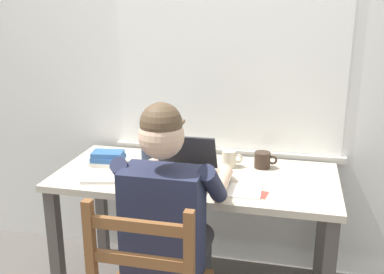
# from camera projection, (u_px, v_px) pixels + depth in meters

# --- Properties ---
(back_wall) EXTENTS (6.00, 0.08, 2.60)m
(back_wall) POSITION_uv_depth(u_px,v_px,m) (212.00, 58.00, 2.66)
(back_wall) COLOR silver
(back_wall) RESTS_ON ground
(desk) EXTENTS (1.49, 0.68, 0.73)m
(desk) POSITION_uv_depth(u_px,v_px,m) (196.00, 191.00, 2.46)
(desk) COLOR #BCB29E
(desk) RESTS_ON ground
(seated_person) EXTENTS (0.50, 0.60, 1.23)m
(seated_person) POSITION_uv_depth(u_px,v_px,m) (170.00, 218.00, 2.06)
(seated_person) COLOR #232842
(seated_person) RESTS_ON ground
(laptop) EXTENTS (0.33, 0.34, 0.21)m
(laptop) POSITION_uv_depth(u_px,v_px,m) (181.00, 169.00, 2.36)
(laptop) COLOR #232328
(laptop) RESTS_ON desk
(computer_mouse) EXTENTS (0.06, 0.10, 0.03)m
(computer_mouse) POSITION_uv_depth(u_px,v_px,m) (224.00, 182.00, 2.28)
(computer_mouse) COLOR #232328
(computer_mouse) RESTS_ON desk
(coffee_mug_white) EXTENTS (0.12, 0.08, 0.09)m
(coffee_mug_white) POSITION_uv_depth(u_px,v_px,m) (229.00, 159.00, 2.52)
(coffee_mug_white) COLOR beige
(coffee_mug_white) RESTS_ON desk
(coffee_mug_dark) EXTENTS (0.11, 0.07, 0.10)m
(coffee_mug_dark) POSITION_uv_depth(u_px,v_px,m) (148.00, 154.00, 2.59)
(coffee_mug_dark) COLOR #2D384C
(coffee_mug_dark) RESTS_ON desk
(coffee_mug_spare) EXTENTS (0.13, 0.09, 0.09)m
(coffee_mug_spare) POSITION_uv_depth(u_px,v_px,m) (263.00, 160.00, 2.51)
(coffee_mug_spare) COLOR #38281E
(coffee_mug_spare) RESTS_ON desk
(book_stack_main) EXTENTS (0.19, 0.16, 0.08)m
(book_stack_main) POSITION_uv_depth(u_px,v_px,m) (108.00, 158.00, 2.55)
(book_stack_main) COLOR white
(book_stack_main) RESTS_ON desk
(paper_pile_near_laptop) EXTENTS (0.27, 0.20, 0.02)m
(paper_pile_near_laptop) POSITION_uv_depth(u_px,v_px,m) (106.00, 177.00, 2.36)
(paper_pile_near_laptop) COLOR silver
(paper_pile_near_laptop) RESTS_ON desk
(paper_pile_back_corner) EXTENTS (0.24, 0.17, 0.01)m
(paper_pile_back_corner) POSITION_uv_depth(u_px,v_px,m) (237.00, 190.00, 2.21)
(paper_pile_back_corner) COLOR white
(paper_pile_back_corner) RESTS_ON desk
(landscape_photo_print) EXTENTS (0.14, 0.11, 0.00)m
(landscape_photo_print) POSITION_uv_depth(u_px,v_px,m) (254.00, 194.00, 2.18)
(landscape_photo_print) COLOR #C63D33
(landscape_photo_print) RESTS_ON desk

